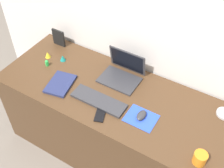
% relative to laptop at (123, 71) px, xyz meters
% --- Properties ---
extents(ground_plane, '(6.00, 6.00, 0.00)m').
position_rel_laptop_xyz_m(ground_plane, '(0.03, -0.19, -0.79)').
color(ground_plane, slate).
extents(back_wall, '(2.99, 0.05, 1.68)m').
position_rel_laptop_xyz_m(back_wall, '(0.03, 0.19, 0.05)').
color(back_wall, silver).
rests_on(back_wall, ground_plane).
extents(desk, '(1.79, 0.69, 0.74)m').
position_rel_laptop_xyz_m(desk, '(0.03, -0.19, -0.42)').
color(desk, '#4C331E').
rests_on(desk, ground_plane).
extents(laptop, '(0.30, 0.25, 0.21)m').
position_rel_laptop_xyz_m(laptop, '(0.00, 0.00, 0.00)').
color(laptop, '#333338').
rests_on(laptop, desk).
extents(keyboard, '(0.41, 0.13, 0.02)m').
position_rel_laptop_xyz_m(keyboard, '(-0.02, -0.31, -0.04)').
color(keyboard, '#333338').
rests_on(keyboard, desk).
extents(mousepad, '(0.21, 0.17, 0.00)m').
position_rel_laptop_xyz_m(mousepad, '(0.31, -0.30, -0.05)').
color(mousepad, blue).
rests_on(mousepad, desk).
extents(mouse, '(0.06, 0.10, 0.03)m').
position_rel_laptop_xyz_m(mouse, '(0.31, -0.29, -0.03)').
color(mouse, '#333338').
rests_on(mouse, mousepad).
extents(cell_phone, '(0.10, 0.14, 0.01)m').
position_rel_laptop_xyz_m(cell_phone, '(0.06, -0.41, -0.05)').
color(cell_phone, black).
rests_on(cell_phone, desk).
extents(notebook_pad, '(0.21, 0.27, 0.02)m').
position_rel_laptop_xyz_m(notebook_pad, '(-0.36, -0.32, -0.04)').
color(notebook_pad, navy).
rests_on(notebook_pad, desk).
extents(picture_frame, '(0.12, 0.02, 0.15)m').
position_rel_laptop_xyz_m(picture_frame, '(-0.68, 0.07, 0.02)').
color(picture_frame, black).
rests_on(picture_frame, desk).
extents(coffee_mug, '(0.08, 0.08, 0.08)m').
position_rel_laptop_xyz_m(coffee_mug, '(0.75, -0.41, -0.01)').
color(coffee_mug, orange).
rests_on(coffee_mug, desk).
extents(toy_figurine_teal, '(0.05, 0.05, 0.05)m').
position_rel_laptop_xyz_m(toy_figurine_teal, '(-0.52, -0.09, -0.03)').
color(toy_figurine_teal, teal).
rests_on(toy_figurine_teal, desk).
extents(toy_figurine_yellow, '(0.05, 0.05, 0.05)m').
position_rel_laptop_xyz_m(toy_figurine_yellow, '(-0.66, -0.12, -0.03)').
color(toy_figurine_yellow, yellow).
rests_on(toy_figurine_yellow, desk).
extents(toy_figurine_green, '(0.03, 0.03, 0.05)m').
position_rel_laptop_xyz_m(toy_figurine_green, '(-0.59, -0.20, -0.03)').
color(toy_figurine_green, green).
rests_on(toy_figurine_green, desk).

